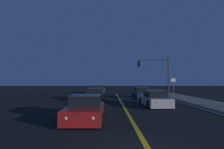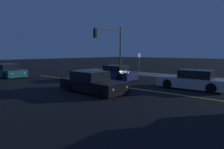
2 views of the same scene
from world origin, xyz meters
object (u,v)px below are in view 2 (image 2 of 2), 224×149
(car_far_approaching_black, at_px, (92,83))
(street_sign_corner, at_px, (139,61))
(car_distant_tail_teal, at_px, (8,71))
(car_following_oncoming_silver, at_px, (193,81))
(car_lead_oncoming_navy, at_px, (114,73))
(traffic_signal_near_right, at_px, (111,42))

(car_far_approaching_black, bearing_deg, street_sign_corner, -162.60)
(car_distant_tail_teal, relative_size, car_following_oncoming_silver, 1.00)
(car_far_approaching_black, bearing_deg, car_distant_tail_teal, -87.43)
(car_lead_oncoming_navy, bearing_deg, car_following_oncoming_silver, -92.01)
(car_following_oncoming_silver, relative_size, street_sign_corner, 1.90)
(car_following_oncoming_silver, bearing_deg, car_distant_tail_teal, 105.21)
(car_distant_tail_teal, height_order, traffic_signal_near_right, traffic_signal_near_right)
(car_following_oncoming_silver, bearing_deg, street_sign_corner, 57.95)
(car_following_oncoming_silver, xyz_separation_m, street_sign_corner, (4.01, 7.08, 1.08))
(car_distant_tail_teal, xyz_separation_m, street_sign_corner, (9.47, -10.00, 1.08))
(car_distant_tail_teal, relative_size, traffic_signal_near_right, 0.87)
(car_distant_tail_teal, height_order, street_sign_corner, street_sign_corner)
(car_lead_oncoming_navy, xyz_separation_m, street_sign_corner, (3.87, -0.19, 1.08))
(car_distant_tail_teal, relative_size, car_lead_oncoming_navy, 1.07)
(car_distant_tail_teal, height_order, car_far_approaching_black, same)
(car_far_approaching_black, xyz_separation_m, traffic_signal_near_right, (8.06, 5.37, 3.05))
(car_far_approaching_black, relative_size, car_lead_oncoming_navy, 1.07)
(car_far_approaching_black, bearing_deg, traffic_signal_near_right, -144.29)
(street_sign_corner, bearing_deg, car_far_approaching_black, -164.63)
(car_following_oncoming_silver, bearing_deg, traffic_signal_near_right, 72.11)
(car_lead_oncoming_navy, height_order, car_following_oncoming_silver, same)
(car_distant_tail_teal, bearing_deg, traffic_signal_near_right, 138.80)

